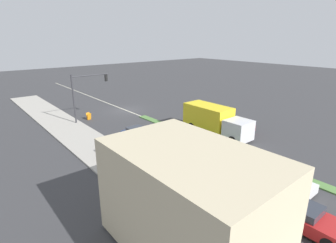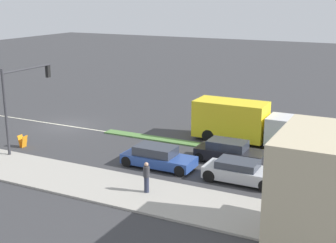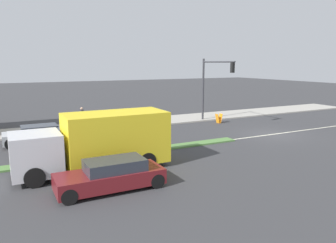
# 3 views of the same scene
# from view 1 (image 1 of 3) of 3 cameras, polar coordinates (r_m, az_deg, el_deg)

# --- Properties ---
(ground_plane) EXTENTS (160.00, 160.00, 0.00)m
(ground_plane) POSITION_cam_1_polar(r_m,az_deg,el_deg) (23.97, 13.72, -6.34)
(ground_plane) COLOR #38383A
(sidewalk_right) EXTENTS (4.00, 73.00, 0.12)m
(sidewalk_right) POSITION_cam_1_polar(r_m,az_deg,el_deg) (17.87, -3.13, -14.47)
(sidewalk_right) COLOR #A8A399
(sidewalk_right) RESTS_ON ground
(lane_marking_center) EXTENTS (0.16, 60.00, 0.01)m
(lane_marking_center) POSITION_cam_1_polar(r_m,az_deg,el_deg) (36.82, -9.18, 2.45)
(lane_marking_center) COLOR beige
(lane_marking_center) RESTS_ON ground
(building_corner_store) EXTENTS (5.68, 7.92, 4.92)m
(building_corner_store) POSITION_cam_1_polar(r_m,az_deg,el_deg) (12.32, 4.71, -16.92)
(building_corner_store) COLOR #C6B793
(building_corner_store) RESTS_ON sidewalk_right
(traffic_signal_main) EXTENTS (4.59, 0.34, 5.60)m
(traffic_signal_main) POSITION_cam_1_polar(r_m,az_deg,el_deg) (32.06, -17.65, 6.72)
(traffic_signal_main) COLOR #333338
(traffic_signal_main) RESTS_ON sidewalk_right
(pedestrian) EXTENTS (0.34, 0.34, 1.66)m
(pedestrian) POSITION_cam_1_polar(r_m,az_deg,el_deg) (22.19, -12.40, -5.45)
(pedestrian) COLOR #282D42
(pedestrian) RESTS_ON sidewalk_right
(warning_aframe_sign) EXTENTS (0.45, 0.53, 0.84)m
(warning_aframe_sign) POSITION_cam_1_polar(r_m,az_deg,el_deg) (33.47, -16.86, 1.10)
(warning_aframe_sign) COLOR orange
(warning_aframe_sign) RESTS_ON ground
(delivery_truck) EXTENTS (2.44, 7.50, 2.87)m
(delivery_truck) POSITION_cam_1_polar(r_m,az_deg,el_deg) (27.39, 10.06, 0.24)
(delivery_truck) COLOR silver
(delivery_truck) RESTS_ON ground
(sedan_maroon) EXTENTS (1.74, 4.53, 1.31)m
(sedan_maroon) POSITION_cam_1_polar(r_m,az_deg,el_deg) (29.60, 13.89, -0.38)
(sedan_maroon) COLOR maroon
(sedan_maroon) RESTS_ON ground
(sedan_dark) EXTENTS (1.77, 4.33, 1.38)m
(sedan_dark) POSITION_cam_1_polar(r_m,az_deg,el_deg) (24.21, 4.26, -3.93)
(sedan_dark) COLOR black
(sedan_dark) RESTS_ON ground
(hatchback_red) EXTENTS (1.82, 4.40, 1.26)m
(hatchback_red) POSITION_cam_1_polar(r_m,az_deg,el_deg) (16.40, 26.53, -17.48)
(hatchback_red) COLOR #AD1E1E
(hatchback_red) RESTS_ON ground
(van_white) EXTENTS (1.76, 4.54, 1.19)m
(van_white) POSITION_cam_1_polar(r_m,az_deg,el_deg) (19.55, 22.69, -11.15)
(van_white) COLOR silver
(van_white) RESTS_ON ground
(coupe_blue) EXTENTS (1.80, 4.46, 1.31)m
(coupe_blue) POSITION_cam_1_polar(r_m,az_deg,el_deg) (25.20, -6.08, -3.15)
(coupe_blue) COLOR #284793
(coupe_blue) RESTS_ON ground
(sedan_silver) EXTENTS (1.81, 4.12, 1.24)m
(sedan_silver) POSITION_cam_1_polar(r_m,az_deg,el_deg) (21.38, 1.81, -7.03)
(sedan_silver) COLOR #B7BABF
(sedan_silver) RESTS_ON ground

